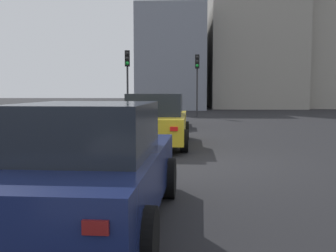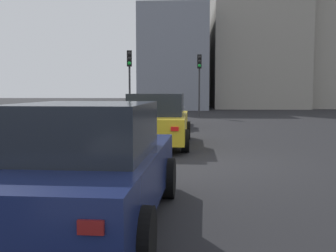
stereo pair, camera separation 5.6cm
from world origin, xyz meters
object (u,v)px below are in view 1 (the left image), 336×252
at_px(car_white_right_lead, 163,111).
at_px(car_yellow_right_second, 156,121).
at_px(traffic_light_near_left, 197,72).
at_px(car_navy_right_third, 91,167).
at_px(traffic_light_near_right, 127,70).

distance_m(car_white_right_lead, car_yellow_right_second, 6.77).
relative_size(car_white_right_lead, car_yellow_right_second, 0.87).
xyz_separation_m(car_yellow_right_second, traffic_light_near_left, (14.10, -1.64, 2.13)).
distance_m(car_yellow_right_second, car_navy_right_third, 7.60).
relative_size(car_yellow_right_second, traffic_light_near_left, 1.18).
bearing_deg(traffic_light_near_left, car_yellow_right_second, -4.44).
distance_m(car_navy_right_third, traffic_light_near_left, 21.89).
bearing_deg(car_white_right_lead, car_yellow_right_second, -177.95).
height_order(car_white_right_lead, car_yellow_right_second, car_yellow_right_second).
height_order(car_white_right_lead, traffic_light_near_left, traffic_light_near_left).
distance_m(car_white_right_lead, car_navy_right_third, 14.37).
distance_m(car_yellow_right_second, traffic_light_near_left, 14.36).
bearing_deg(traffic_light_near_right, car_white_right_lead, 24.74).
height_order(car_white_right_lead, traffic_light_near_right, traffic_light_near_right).
xyz_separation_m(car_white_right_lead, car_navy_right_third, (-14.37, 0.11, 0.04)).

